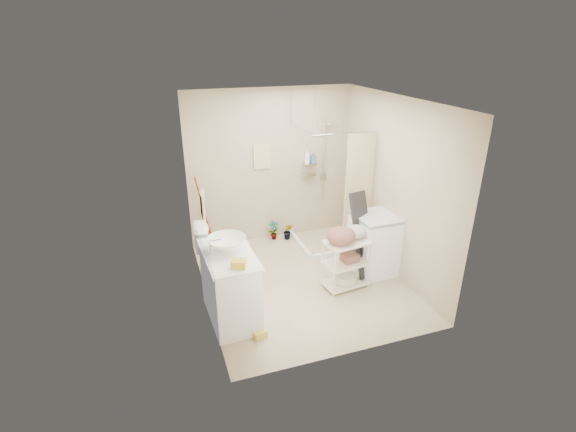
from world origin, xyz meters
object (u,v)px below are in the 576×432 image
(toilet, at_px, (223,248))
(laundry_rack, at_px, (346,259))
(vanity, at_px, (230,286))
(washing_machine, at_px, (375,243))

(toilet, xyz_separation_m, laundry_rack, (1.57, -0.94, 0.02))
(vanity, relative_size, toilet, 1.27)
(laundry_rack, bearing_deg, vanity, 179.04)
(vanity, relative_size, washing_machine, 1.15)
(toilet, bearing_deg, washing_machine, -102.78)
(toilet, distance_m, washing_machine, 2.28)
(toilet, height_order, washing_machine, washing_machine)
(toilet, relative_size, laundry_rack, 0.96)
(vanity, xyz_separation_m, laundry_rack, (1.69, 0.19, -0.03))
(vanity, relative_size, laundry_rack, 1.22)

